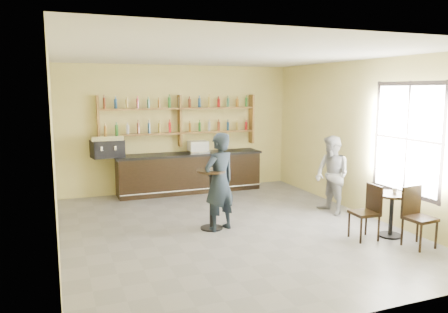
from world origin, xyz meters
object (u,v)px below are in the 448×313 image
object	(u,v)px
bar_counter	(190,172)
cafe_table	(391,215)
espresso_machine	(107,147)
man_main	(219,182)
pedestal_table	(211,200)
patron_second	(332,175)
pastry_case	(198,147)
chair_west	(364,212)
chair_south	(420,218)

from	to	relation	value
bar_counter	cafe_table	distance (m)	5.15
espresso_machine	man_main	world-z (taller)	man_main
pedestal_table	cafe_table	bearing A→B (deg)	-28.77
espresso_machine	cafe_table	xyz separation A→B (m)	(4.35, -4.58, -0.87)
cafe_table	patron_second	world-z (taller)	patron_second
man_main	patron_second	xyz separation A→B (m)	(2.58, 0.17, -0.09)
bar_counter	pastry_case	size ratio (longest dim) A/B	7.60
bar_counter	pastry_case	distance (m)	0.69
man_main	patron_second	bearing A→B (deg)	163.78
espresso_machine	cafe_table	distance (m)	6.38
chair_west	patron_second	bearing A→B (deg)	168.68
man_main	bar_counter	bearing A→B (deg)	-116.70
pedestal_table	bar_counter	bearing A→B (deg)	80.82
chair_west	pedestal_table	bearing A→B (deg)	-119.86
man_main	cafe_table	size ratio (longest dim) A/B	2.33
chair_south	espresso_machine	bearing A→B (deg)	125.22
bar_counter	patron_second	size ratio (longest dim) A/B	2.25
espresso_machine	pastry_case	xyz separation A→B (m)	(2.24, 0.00, -0.11)
pastry_case	chair_south	distance (m)	5.65
cafe_table	chair_west	size ratio (longest dim) A/B	0.81
espresso_machine	chair_south	bearing A→B (deg)	-58.80
chair_south	patron_second	xyz separation A→B (m)	(-0.19, 2.21, 0.32)
pedestal_table	man_main	size ratio (longest dim) A/B	0.62
pastry_case	cafe_table	world-z (taller)	pastry_case
pedestal_table	espresso_machine	bearing A→B (deg)	116.65
man_main	chair_west	size ratio (longest dim) A/B	1.90
man_main	chair_west	bearing A→B (deg)	127.23
pastry_case	chair_south	size ratio (longest dim) A/B	0.49
cafe_table	chair_south	size ratio (longest dim) A/B	0.78
bar_counter	pastry_case	xyz separation A→B (m)	(0.23, 0.00, 0.65)
bar_counter	pedestal_table	size ratio (longest dim) A/B	3.29
bar_counter	patron_second	world-z (taller)	patron_second
pedestal_table	patron_second	world-z (taller)	patron_second
pedestal_table	patron_second	size ratio (longest dim) A/B	0.68
espresso_machine	patron_second	size ratio (longest dim) A/B	0.44
espresso_machine	pedestal_table	size ratio (longest dim) A/B	0.64
man_main	cafe_table	xyz separation A→B (m)	(2.71, -1.45, -0.52)
bar_counter	cafe_table	bearing A→B (deg)	-62.95
man_main	cafe_table	distance (m)	3.12
pastry_case	chair_west	distance (m)	4.84
cafe_table	chair_west	distance (m)	0.56
bar_counter	patron_second	bearing A→B (deg)	-53.40
pastry_case	chair_west	size ratio (longest dim) A/B	0.51
pastry_case	patron_second	bearing A→B (deg)	-59.12
espresso_machine	cafe_table	bearing A→B (deg)	-55.62
espresso_machine	cafe_table	world-z (taller)	espresso_machine
chair_west	chair_south	xyz separation A→B (m)	(0.60, -0.65, 0.02)
bar_counter	cafe_table	world-z (taller)	bar_counter
espresso_machine	pastry_case	size ratio (longest dim) A/B	1.48
bar_counter	pastry_case	world-z (taller)	pastry_case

